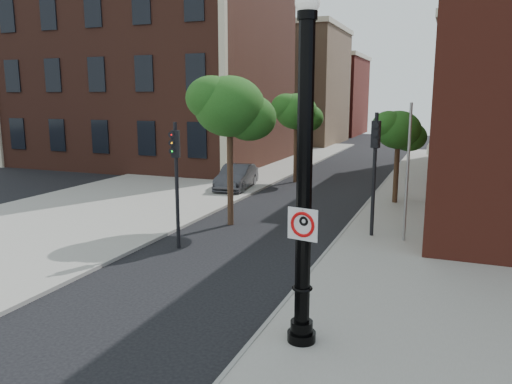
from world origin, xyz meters
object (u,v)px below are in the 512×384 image
at_px(parked_car, 237,177).
at_px(traffic_signal_left, 176,164).
at_px(no_parking_sign, 303,224).
at_px(traffic_signal_right, 375,155).
at_px(lamppost, 304,193).

relative_size(parked_car, traffic_signal_left, 0.99).
relative_size(no_parking_sign, parked_car, 0.15).
distance_m(parked_car, traffic_signal_right, 11.33).
distance_m(no_parking_sign, parked_car, 18.13).
distance_m(lamppost, traffic_signal_right, 8.66).
bearing_deg(traffic_signal_right, parked_car, 145.92).
height_order(parked_car, traffic_signal_right, traffic_signal_right).
height_order(lamppost, traffic_signal_left, lamppost).
bearing_deg(lamppost, traffic_signal_right, 89.22).
bearing_deg(traffic_signal_right, no_parking_sign, -84.73).
xyz_separation_m(traffic_signal_left, traffic_signal_right, (5.99, 3.61, 0.19)).
xyz_separation_m(no_parking_sign, parked_car, (-8.42, 15.94, -1.97)).
bearing_deg(traffic_signal_right, traffic_signal_left, -143.13).
distance_m(lamppost, parked_car, 18.03).
bearing_deg(lamppost, traffic_signal_left, 139.33).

